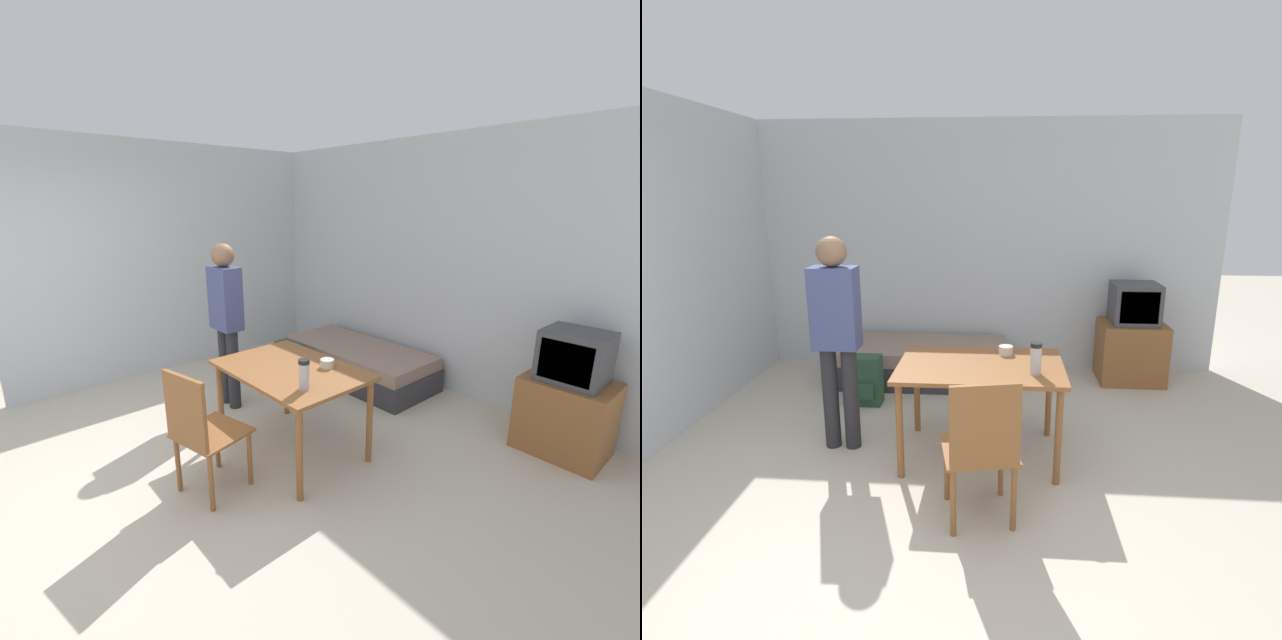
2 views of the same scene
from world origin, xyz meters
The scene contains 11 objects.
ground_plane centered at (0.00, 0.00, 0.00)m, with size 20.00×20.00×0.00m, color beige.
wall_back centered at (0.00, 3.28, 1.35)m, with size 5.48×0.06×2.70m.
wall_left centered at (-2.27, 1.63, 1.35)m, with size 0.06×4.25×2.70m.
daybed centered at (-0.45, 2.75, 0.19)m, with size 1.83×0.84×0.39m.
tv centered at (1.77, 2.90, 0.46)m, with size 0.66×0.53×1.05m.
dining_table centered at (0.26, 1.22, 0.65)m, with size 1.20×0.83×0.74m.
wooden_chair centered at (0.30, 0.39, 0.53)m, with size 0.52×0.52×0.95m.
person_standing centered at (-0.83, 1.27, 0.96)m, with size 0.34×0.22×1.65m.
thermos_flask centered at (0.64, 1.04, 0.86)m, with size 0.08×0.08×0.22m.
mate_bowl centered at (0.44, 1.45, 0.77)m, with size 0.11×0.11×0.07m.
backpack centered at (-0.88, 2.08, 0.23)m, with size 0.34×0.21×0.47m.
Camera 1 is at (2.81, -0.74, 2.02)m, focal length 24.00 mm.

